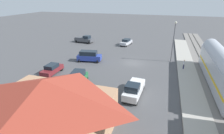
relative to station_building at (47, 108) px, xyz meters
The scene contains 12 objects.
ground_plane 22.58m from the station_building, 100.31° to the right, with size 200.00×200.00×0.00m, color #4C4C4F.
railway_track 28.59m from the station_building, 129.29° to the right, with size 4.80×70.00×0.30m.
platform 26.25m from the station_building, 122.47° to the right, with size 3.20×46.00×0.30m.
station_building is the anchor object (origin of this frame).
pedestrian_on_platform 25.01m from the station_building, 122.43° to the right, with size 0.36×0.36×1.71m.
sedan_maroon 15.40m from the station_building, 55.52° to the right, with size 1.86×4.51×1.74m.
suv_green 10.27m from the station_building, 76.81° to the right, with size 2.65×5.13×2.22m.
pickup_charcoal 36.66m from the station_building, 69.37° to the right, with size 5.58×2.95×2.14m.
sedan_silver 35.23m from the station_building, 89.05° to the right, with size 2.68×4.77×1.74m.
suv_blue 21.00m from the station_building, 75.99° to the right, with size 5.17×3.03×2.22m.
pickup_white 11.75m from the station_building, 123.25° to the right, with size 2.30×5.51×2.14m.
light_pole_near_platform 27.59m from the station_building, 114.01° to the right, with size 0.44×0.44×8.17m.
Camera 1 is at (-5.59, 32.83, 12.66)m, focal length 27.81 mm.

